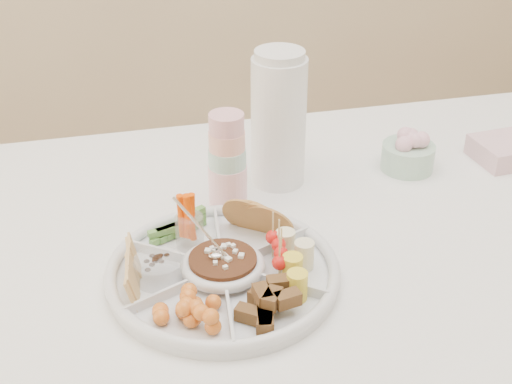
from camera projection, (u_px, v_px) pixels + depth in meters
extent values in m
cube|color=white|center=(334.00, 377.00, 1.51)|extent=(1.52, 1.02, 0.76)
cylinder|color=white|center=(223.00, 269.00, 1.17)|extent=(0.50, 0.50, 0.04)
cylinder|color=#331C09|center=(223.00, 265.00, 1.17)|extent=(0.15, 0.15, 0.04)
cylinder|color=beige|center=(227.00, 163.00, 1.32)|extent=(0.09, 0.09, 0.20)
cylinder|color=white|center=(279.00, 117.00, 1.40)|extent=(0.12, 0.12, 0.28)
cylinder|color=#A3D5B5|center=(408.00, 151.00, 1.49)|extent=(0.12, 0.12, 0.08)
cube|color=beige|center=(507.00, 150.00, 1.54)|extent=(0.15, 0.13, 0.05)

